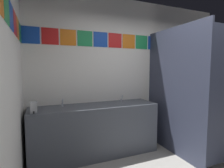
{
  "coord_description": "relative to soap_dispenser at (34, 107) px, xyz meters",
  "views": [
    {
      "loc": [
        -1.78,
        -1.37,
        1.49
      ],
      "look_at": [
        -0.75,
        1.14,
        1.25
      ],
      "focal_mm": 28.24,
      "sensor_mm": 36.0,
      "label": 1
    }
  ],
  "objects": [
    {
      "name": "toilet",
      "position": [
        2.72,
        0.03,
        -0.64
      ],
      "size": [
        0.39,
        0.49,
        0.74
      ],
      "color": "white",
      "rests_on": "ground_plane"
    },
    {
      "name": "wall_back",
      "position": [
        1.87,
        0.5,
        0.46
      ],
      "size": [
        4.06,
        0.09,
        2.81
      ],
      "color": "white",
      "rests_on": "ground_plane"
    },
    {
      "name": "soap_dispenser",
      "position": [
        0.0,
        0.0,
        0.0
      ],
      "size": [
        0.09,
        0.09,
        0.16
      ],
      "color": "#B7BABF",
      "rests_on": "vanity_counter"
    },
    {
      "name": "faucet_left",
      "position": [
        0.42,
        0.26,
        -0.03
      ],
      "size": [
        0.04,
        0.1,
        0.14
      ],
      "color": "silver",
      "rests_on": "vanity_counter"
    },
    {
      "name": "faucet_right",
      "position": [
        1.48,
        0.26,
        -0.03
      ],
      "size": [
        0.04,
        0.1,
        0.14
      ],
      "color": "silver",
      "rests_on": "vanity_counter"
    },
    {
      "name": "stall_divider",
      "position": [
        2.41,
        -0.51,
        0.15
      ],
      "size": [
        0.92,
        1.42,
        2.19
      ],
      "color": "#33384C",
      "rests_on": "ground_plane"
    },
    {
      "name": "vanity_counter",
      "position": [
        0.95,
        0.17,
        -0.5
      ],
      "size": [
        2.13,
        0.58,
        0.87
      ],
      "color": "#4C515B",
      "rests_on": "ground_plane"
    }
  ]
}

